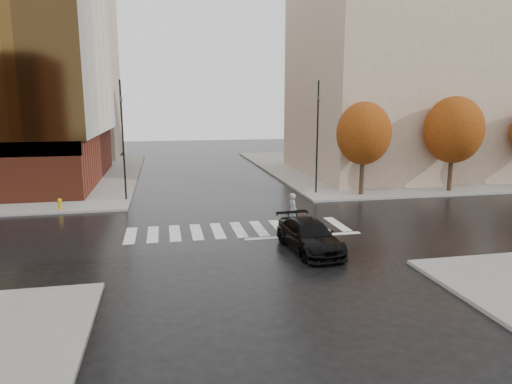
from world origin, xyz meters
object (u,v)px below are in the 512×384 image
(cyclist, at_px, (294,218))
(traffic_light_nw, at_px, (122,131))
(fire_hydrant, at_px, (60,204))
(sedan, at_px, (309,236))
(traffic_light_ne, at_px, (317,129))

(cyclist, xyz_separation_m, traffic_light_nw, (-9.10, 9.24, 4.04))
(traffic_light_nw, xyz_separation_m, fire_hydrant, (-3.70, -2.50, -4.17))
(cyclist, bearing_deg, sedan, 171.95)
(traffic_light_ne, bearing_deg, traffic_light_nw, -17.40)
(sedan, height_order, fire_hydrant, sedan)
(traffic_light_nw, xyz_separation_m, traffic_light_ne, (13.36, -0.34, 0.04))
(traffic_light_nw, distance_m, traffic_light_ne, 13.36)
(cyclist, height_order, traffic_light_nw, traffic_light_nw)
(sedan, relative_size, traffic_light_ne, 0.59)
(traffic_light_ne, distance_m, fire_hydrant, 17.70)
(sedan, bearing_deg, fire_hydrant, 136.04)
(traffic_light_ne, height_order, fire_hydrant, traffic_light_ne)
(traffic_light_nw, bearing_deg, sedan, 35.86)
(traffic_light_ne, xyz_separation_m, fire_hydrant, (-17.06, -2.16, -4.20))
(cyclist, relative_size, traffic_light_nw, 0.25)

